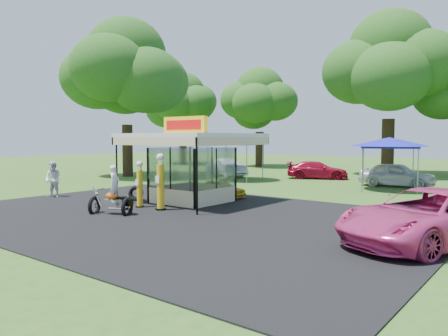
% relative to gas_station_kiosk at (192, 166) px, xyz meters
% --- Properties ---
extents(ground, '(120.00, 120.00, 0.00)m').
position_rel_gas_station_kiosk_xyz_m(ground, '(2.00, -4.99, -1.78)').
color(ground, '#2F5B1C').
rests_on(ground, ground).
extents(asphalt_apron, '(20.00, 14.00, 0.04)m').
position_rel_gas_station_kiosk_xyz_m(asphalt_apron, '(2.00, -2.99, -1.76)').
color(asphalt_apron, black).
rests_on(asphalt_apron, ground).
extents(gas_station_kiosk, '(5.40, 5.40, 4.18)m').
position_rel_gas_station_kiosk_xyz_m(gas_station_kiosk, '(0.00, 0.00, 0.00)').
color(gas_station_kiosk, white).
rests_on(gas_station_kiosk, ground).
extents(gas_pump_left, '(0.40, 0.40, 2.13)m').
position_rel_gas_station_kiosk_xyz_m(gas_pump_left, '(-0.79, -2.66, -0.76)').
color(gas_pump_left, black).
rests_on(gas_pump_left, ground).
extents(gas_pump_right, '(0.47, 0.47, 2.50)m').
position_rel_gas_station_kiosk_xyz_m(gas_pump_right, '(0.52, -2.63, -0.58)').
color(gas_pump_right, black).
rests_on(gas_pump_right, ground).
extents(motorcycle, '(1.88, 1.42, 2.14)m').
position_rel_gas_station_kiosk_xyz_m(motorcycle, '(-0.25, -4.56, -0.95)').
color(motorcycle, black).
rests_on(motorcycle, ground).
extents(spare_tires, '(0.99, 0.81, 0.80)m').
position_rel_gas_station_kiosk_xyz_m(spare_tires, '(-2.59, -1.35, -1.39)').
color(spare_tires, black).
rests_on(spare_tires, ground).
extents(a_frame_sign, '(0.55, 0.53, 0.93)m').
position_rel_gas_station_kiosk_xyz_m(a_frame_sign, '(11.27, -3.47, -1.31)').
color(a_frame_sign, '#593819').
rests_on(a_frame_sign, ground).
extents(kiosk_car, '(2.82, 1.13, 0.96)m').
position_rel_gas_station_kiosk_xyz_m(kiosk_car, '(-0.00, 2.21, -1.30)').
color(kiosk_car, gold).
rests_on(kiosk_car, ground).
extents(pink_sedan, '(4.95, 6.63, 1.67)m').
position_rel_gas_station_kiosk_xyz_m(pink_sedan, '(11.22, -2.02, -0.95)').
color(pink_sedan, '#D83A85').
rests_on(pink_sedan, ground).
extents(spectator_west, '(1.14, 1.02, 1.93)m').
position_rel_gas_station_kiosk_xyz_m(spectator_west, '(-7.05, -3.17, -0.82)').
color(spectator_west, white).
rests_on(spectator_west, ground).
extents(bg_car_a, '(4.68, 3.11, 1.46)m').
position_rel_gas_station_kiosk_xyz_m(bg_car_a, '(-7.61, 12.61, -1.05)').
color(bg_car_a, white).
rests_on(bg_car_a, ground).
extents(bg_car_b, '(4.98, 3.59, 1.34)m').
position_rel_gas_station_kiosk_xyz_m(bg_car_b, '(-0.69, 15.17, -1.11)').
color(bg_car_b, maroon).
rests_on(bg_car_b, ground).
extents(bg_car_c, '(4.69, 1.96, 1.59)m').
position_rel_gas_station_kiosk_xyz_m(bg_car_c, '(5.83, 13.25, -0.99)').
color(bg_car_c, silver).
rests_on(bg_car_c, ground).
extents(tent_west, '(4.75, 4.75, 3.32)m').
position_rel_gas_station_kiosk_xyz_m(tent_west, '(-5.02, 10.40, 1.22)').
color(tent_west, gray).
rests_on(tent_west, ground).
extents(tent_east, '(4.58, 4.58, 3.20)m').
position_rel_gas_station_kiosk_xyz_m(tent_east, '(5.97, 11.05, 1.12)').
color(tent_east, gray).
rests_on(tent_east, ground).
extents(oak_far_a, '(9.10, 9.10, 10.79)m').
position_rel_gas_station_kiosk_xyz_m(oak_far_a, '(-22.33, 23.08, 5.08)').
color(oak_far_a, black).
rests_on(oak_far_a, ground).
extents(oak_far_b, '(8.83, 8.83, 10.54)m').
position_rel_gas_station_kiosk_xyz_m(oak_far_b, '(-12.02, 24.32, 4.94)').
color(oak_far_b, black).
rests_on(oak_far_b, ground).
extents(oak_far_c, '(11.41, 11.41, 13.45)m').
position_rel_gas_station_kiosk_xyz_m(oak_far_c, '(2.54, 21.79, 6.75)').
color(oak_far_c, black).
rests_on(oak_far_c, ground).
extents(oak_near, '(10.87, 10.87, 12.51)m').
position_rel_gas_station_kiosk_xyz_m(oak_near, '(-13.92, 7.55, 6.06)').
color(oak_near, black).
rests_on(oak_near, ground).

